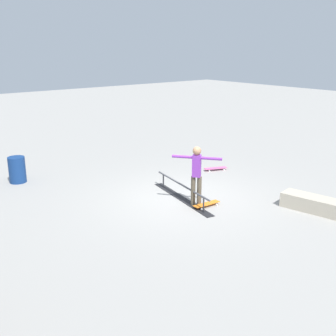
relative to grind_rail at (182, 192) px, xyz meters
The scene contains 7 objects.
ground_plane 0.21m from the grind_rail, 127.15° to the right, with size 60.00×60.00×0.00m, color gray.
grind_rail is the anchor object (origin of this frame).
skate_ledge 3.84m from the grind_rail, 145.95° to the right, with size 2.34×0.55×0.39m, color #B2A893.
skater_main 1.00m from the grind_rail, behind, with size 1.11×0.86×1.64m.
skateboard_main 0.89m from the grind_rail, behind, with size 0.29×0.81×0.09m.
loose_skateboard_pink 3.07m from the grind_rail, 63.26° to the right, with size 0.48×0.82×0.09m.
trash_bin 5.35m from the grind_rail, 34.71° to the left, with size 0.52×0.52×0.82m, color navy.
Camera 1 is at (-8.33, 7.36, 4.18)m, focal length 44.85 mm.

